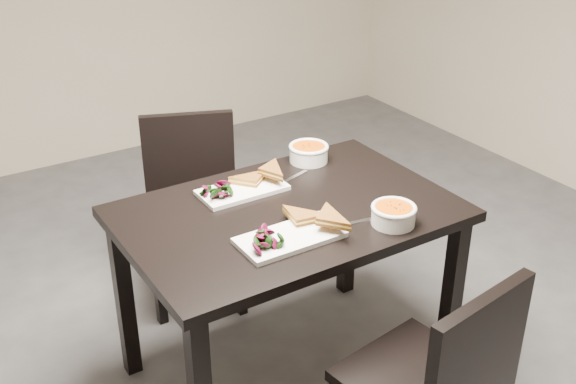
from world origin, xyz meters
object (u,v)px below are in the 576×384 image
object	(u,v)px
chair_near	(440,380)
soup_bowl_near	(394,214)
table	(288,233)
soup_bowl_far	(309,152)
plate_near	(290,238)
chair_far	(192,197)
plate_far	(242,190)

from	to	relation	value
chair_near	soup_bowl_near	xyz separation A→B (m)	(0.18, 0.47, 0.31)
table	soup_bowl_far	xyz separation A→B (m)	(0.30, 0.31, 0.14)
table	plate_near	bearing A→B (deg)	-120.50
plate_near	soup_bowl_far	bearing A→B (deg)	50.69
chair_far	plate_far	xyz separation A→B (m)	(-0.03, -0.54, 0.27)
soup_bowl_near	soup_bowl_far	size ratio (longest dim) A/B	0.96
chair_near	plate_far	bearing A→B (deg)	90.29
soup_bowl_near	plate_far	bearing A→B (deg)	123.45
soup_bowl_far	chair_far	bearing A→B (deg)	128.42
soup_bowl_near	soup_bowl_far	world-z (taller)	soup_bowl_far
chair_near	chair_far	xyz separation A→B (m)	(-0.12, 1.50, 0.00)
chair_far	soup_bowl_far	world-z (taller)	chair_far
chair_near	table	bearing A→B (deg)	87.11
chair_far	soup_bowl_far	distance (m)	0.63
plate_near	soup_bowl_near	distance (m)	0.38
plate_near	plate_far	distance (m)	0.40
soup_bowl_near	soup_bowl_far	xyz separation A→B (m)	(0.04, 0.60, 0.00)
chair_near	chair_far	size ratio (longest dim) A/B	1.00
plate_near	soup_bowl_far	xyz separation A→B (m)	(0.41, 0.50, 0.03)
soup_bowl_far	plate_far	bearing A→B (deg)	-164.75
chair_far	plate_near	bearing A→B (deg)	-72.35
soup_bowl_far	table	bearing A→B (deg)	-133.75
table	soup_bowl_near	size ratio (longest dim) A/B	7.52
table	chair_far	distance (m)	0.76
plate_near	soup_bowl_near	xyz separation A→B (m)	(0.36, -0.10, 0.03)
table	plate_near	distance (m)	0.24
plate_near	chair_far	bearing A→B (deg)	86.20
table	soup_bowl_near	world-z (taller)	soup_bowl_near
table	plate_far	world-z (taller)	plate_far
soup_bowl_far	plate_near	bearing A→B (deg)	-129.31
chair_near	soup_bowl_near	distance (m)	0.59
chair_far	soup_bowl_near	bearing A→B (deg)	-52.24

